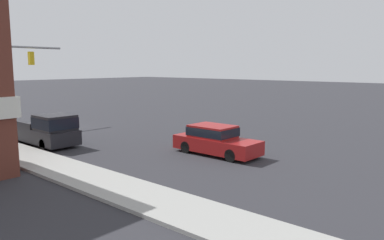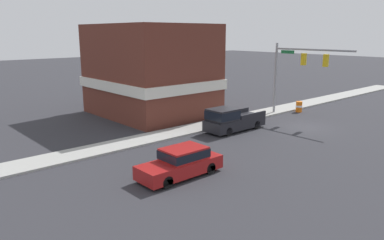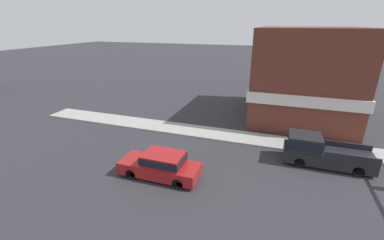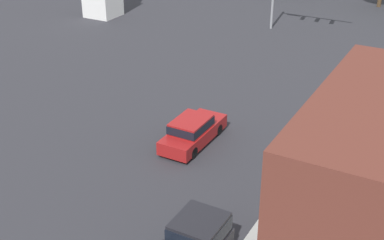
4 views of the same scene
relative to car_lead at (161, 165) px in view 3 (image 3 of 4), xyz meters
name	(u,v)px [view 3 (image 3 of 4)]	position (x,y,z in m)	size (l,w,h in m)	color
car_lead	(161,165)	(0.00, 0.00, 0.00)	(1.83, 4.86, 1.58)	black
pickup_truck_parked	(319,151)	(4.81, -9.08, 0.13)	(1.96, 5.38, 1.94)	black
corner_brick_building	(304,76)	(14.39, -8.24, 3.28)	(11.29, 9.13, 8.44)	brown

